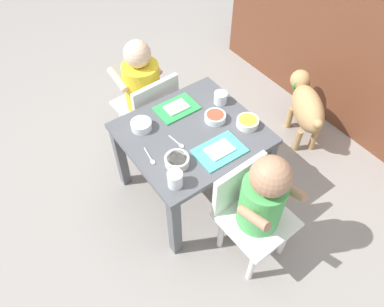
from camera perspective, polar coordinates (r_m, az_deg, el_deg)
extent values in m
plane|color=gray|center=(1.96, 0.00, -5.31)|extent=(7.00, 7.00, 0.00)
cube|color=brown|center=(2.34, 25.33, 16.18)|extent=(1.77, 0.40, 0.95)
cube|color=#515459|center=(1.63, 0.00, 3.14)|extent=(0.55, 0.59, 0.03)
cube|color=#515459|center=(1.86, -11.13, -0.54)|extent=(0.04, 0.04, 0.41)
cube|color=#515459|center=(1.60, -2.74, -11.51)|extent=(0.04, 0.04, 0.41)
cube|color=#515459|center=(2.04, 2.12, 6.19)|extent=(0.04, 0.04, 0.41)
cube|color=#515459|center=(1.81, 11.47, -2.62)|extent=(0.04, 0.04, 0.41)
cube|color=silver|center=(2.02, -7.47, 7.49)|extent=(0.30, 0.30, 0.02)
cube|color=silver|center=(1.85, -5.61, 8.18)|extent=(0.04, 0.27, 0.22)
cylinder|color=yellow|center=(1.93, -7.87, 10.48)|extent=(0.19, 0.19, 0.25)
sphere|color=beige|center=(1.82, -8.69, 15.19)|extent=(0.14, 0.14, 0.14)
cylinder|color=silver|center=(2.21, -6.41, 7.34)|extent=(0.03, 0.03, 0.25)
cylinder|color=silver|center=(2.14, -10.82, 5.00)|extent=(0.03, 0.03, 0.25)
cylinder|color=silver|center=(2.09, -3.28, 4.50)|extent=(0.03, 0.03, 0.25)
cylinder|color=silver|center=(2.01, -7.84, 1.93)|extent=(0.03, 0.03, 0.25)
cylinder|color=beige|center=(1.97, -6.31, 13.85)|extent=(0.15, 0.05, 0.09)
cylinder|color=beige|center=(1.89, -11.58, 11.34)|extent=(0.15, 0.05, 0.09)
cube|color=silver|center=(1.57, 10.12, -10.23)|extent=(0.29, 0.29, 0.02)
cube|color=silver|center=(1.51, 7.35, -4.74)|extent=(0.03, 0.27, 0.22)
cylinder|color=#4CB259|center=(1.46, 10.80, -7.71)|extent=(0.18, 0.18, 0.24)
sphere|color=#A87A5B|center=(1.31, 12.29, -3.52)|extent=(0.16, 0.16, 0.16)
cylinder|color=silver|center=(1.63, 9.41, -16.93)|extent=(0.03, 0.03, 0.25)
cylinder|color=silver|center=(1.71, 14.32, -12.84)|extent=(0.03, 0.03, 0.25)
cylinder|color=silver|center=(1.68, 4.59, -12.15)|extent=(0.03, 0.03, 0.25)
cylinder|color=silver|center=(1.76, 9.56, -8.49)|extent=(0.03, 0.03, 0.25)
cylinder|color=#A87A5B|center=(1.35, 9.68, -9.93)|extent=(0.15, 0.05, 0.09)
cylinder|color=#A87A5B|center=(1.45, 15.23, -5.58)|extent=(0.15, 0.05, 0.09)
ellipsoid|color=tan|center=(2.13, 17.71, 6.76)|extent=(0.37, 0.31, 0.20)
sphere|color=tan|center=(2.23, 16.66, 11.06)|extent=(0.12, 0.12, 0.12)
sphere|color=black|center=(2.27, 16.36, 11.61)|extent=(0.05, 0.05, 0.05)
torus|color=green|center=(2.22, 16.80, 10.22)|extent=(0.08, 0.10, 0.10)
sphere|color=tan|center=(2.00, 19.21, 4.42)|extent=(0.05, 0.05, 0.05)
cylinder|color=tan|center=(2.31, 17.25, 5.53)|extent=(0.04, 0.04, 0.15)
cylinder|color=tan|center=(2.28, 15.09, 5.47)|extent=(0.04, 0.04, 0.15)
cylinder|color=tan|center=(2.19, 18.53, 2.13)|extent=(0.04, 0.04, 0.15)
cylinder|color=tan|center=(2.16, 16.27, 2.02)|extent=(0.04, 0.04, 0.15)
cube|color=green|center=(1.73, -2.44, 7.10)|extent=(0.14, 0.20, 0.01)
cube|color=white|center=(1.72, -2.45, 7.30)|extent=(0.08, 0.11, 0.01)
cube|color=#4CC6BC|center=(1.55, 4.36, 0.41)|extent=(0.15, 0.21, 0.01)
cube|color=white|center=(1.54, 4.37, 0.60)|extent=(0.08, 0.12, 0.01)
cylinder|color=white|center=(1.75, 4.51, 8.72)|extent=(0.06, 0.06, 0.06)
cylinder|color=silver|center=(1.76, 4.48, 8.39)|extent=(0.06, 0.06, 0.03)
cylinder|color=white|center=(1.41, -2.67, -4.06)|extent=(0.06, 0.06, 0.07)
cylinder|color=silver|center=(1.42, -2.65, -4.38)|extent=(0.05, 0.05, 0.04)
cylinder|color=white|center=(1.64, -7.97, 4.43)|extent=(0.09, 0.09, 0.04)
cylinder|color=#D84C33|center=(1.63, -8.03, 4.82)|extent=(0.08, 0.08, 0.01)
cylinder|color=silver|center=(1.49, -2.38, -1.14)|extent=(0.10, 0.10, 0.04)
cylinder|color=#4C8C33|center=(1.48, -2.40, -0.74)|extent=(0.08, 0.08, 0.01)
cylinder|color=white|center=(1.66, 8.73, 4.85)|extent=(0.10, 0.10, 0.03)
cylinder|color=gold|center=(1.65, 8.78, 5.21)|extent=(0.08, 0.08, 0.01)
cylinder|color=white|center=(1.67, 3.61, 5.76)|extent=(0.10, 0.10, 0.03)
cylinder|color=#D84C33|center=(1.66, 3.63, 6.09)|extent=(0.08, 0.08, 0.01)
cylinder|color=silver|center=(1.54, -6.89, -0.12)|extent=(0.08, 0.02, 0.01)
ellipsoid|color=silver|center=(1.51, -6.17, -1.33)|extent=(0.03, 0.02, 0.01)
cylinder|color=silver|center=(1.59, -2.81, 2.17)|extent=(0.08, 0.02, 0.01)
ellipsoid|color=silver|center=(1.56, -1.66, 1.24)|extent=(0.03, 0.02, 0.01)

